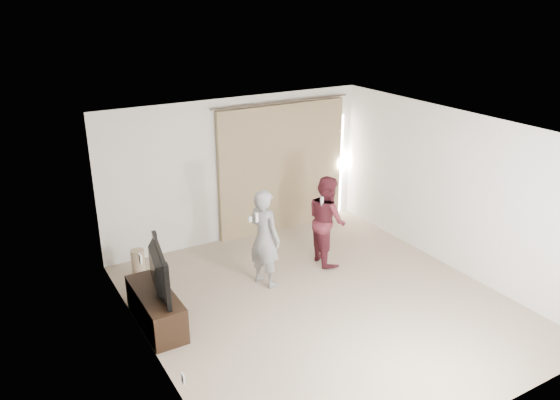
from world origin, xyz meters
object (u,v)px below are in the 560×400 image
(tv_console, at_px, (156,308))
(person_man, at_px, (264,238))
(person_woman, at_px, (327,220))
(tv, at_px, (152,271))

(tv_console, relative_size, person_man, 0.84)
(tv_console, distance_m, person_woman, 3.15)
(tv, relative_size, person_woman, 0.75)
(tv_console, relative_size, tv, 1.15)
(tv, xyz_separation_m, person_man, (1.82, 0.24, -0.05))
(person_man, bearing_deg, tv_console, -172.57)
(tv_console, bearing_deg, person_woman, 7.11)
(tv, bearing_deg, person_man, -72.28)
(tv, relative_size, person_man, 0.73)
(tv_console, xyz_separation_m, person_woman, (3.08, 0.38, 0.50))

